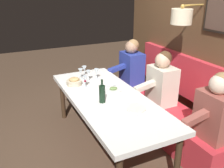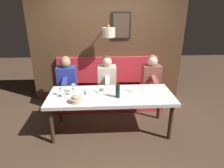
{
  "view_description": "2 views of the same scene",
  "coord_description": "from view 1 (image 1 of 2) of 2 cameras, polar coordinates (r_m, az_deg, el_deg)",
  "views": [
    {
      "loc": [
        -1.21,
        -2.65,
        2.09
      ],
      "look_at": [
        0.05,
        -0.02,
        0.92
      ],
      "focal_mm": 39.66,
      "sensor_mm": 36.0,
      "label": 1
    },
    {
      "loc": [
        -3.21,
        0.16,
        2.2
      ],
      "look_at": [
        0.05,
        -0.02,
        0.92
      ],
      "focal_mm": 31.37,
      "sensor_mm": 36.0,
      "label": 2
    }
  ],
  "objects": [
    {
      "name": "wine_glass_3",
      "position": [
        3.82,
        -7.24,
        2.85
      ],
      "size": [
        0.07,
        0.07,
        0.16
      ],
      "color": "silver",
      "rests_on": "dining_table"
    },
    {
      "name": "bread_bowl",
      "position": [
        3.62,
        -8.72,
        0.53
      ],
      "size": [
        0.22,
        0.22,
        0.12
      ],
      "color": "beige",
      "rests_on": "dining_table"
    },
    {
      "name": "wine_glass_4",
      "position": [
        3.93,
        -6.43,
        3.47
      ],
      "size": [
        0.07,
        0.07,
        0.16
      ],
      "color": "silver",
      "rests_on": "dining_table"
    },
    {
      "name": "wine_glass_2",
      "position": [
        3.5,
        -6.22,
        1.08
      ],
      "size": [
        0.07,
        0.07,
        0.16
      ],
      "color": "silver",
      "rests_on": "dining_table"
    },
    {
      "name": "place_setting_1",
      "position": [
        3.4,
        0.34,
        -1.28
      ],
      "size": [
        0.24,
        0.32,
        0.05
      ],
      "color": "silver",
      "rests_on": "dining_table"
    },
    {
      "name": "diner_near",
      "position": [
        3.64,
        11.44,
        0.93
      ],
      "size": [
        0.6,
        0.4,
        0.79
      ],
      "color": "beige",
      "rests_on": "banquette_bench"
    },
    {
      "name": "banquette_bench",
      "position": [
        3.86,
        11.25,
        -7.46
      ],
      "size": [
        0.52,
        2.44,
        0.45
      ],
      "primitive_type": "cube",
      "color": "red",
      "rests_on": "ground_plane"
    },
    {
      "name": "wine_glass_1",
      "position": [
        3.73,
        -5.44,
        2.47
      ],
      "size": [
        0.07,
        0.07,
        0.16
      ],
      "color": "silver",
      "rests_on": "dining_table"
    },
    {
      "name": "diner_nearest",
      "position": [
        2.98,
        22.85,
        -5.31
      ],
      "size": [
        0.6,
        0.4,
        0.79
      ],
      "color": "#934C42",
      "rests_on": "banquette_bench"
    },
    {
      "name": "ground_plane",
      "position": [
        3.59,
        -0.91,
        -13.77
      ],
      "size": [
        12.0,
        12.0,
        0.0
      ],
      "primitive_type": "plane",
      "color": "#4C3828"
    },
    {
      "name": "place_setting_0",
      "position": [
        2.92,
        5.58,
        -5.62
      ],
      "size": [
        0.24,
        0.31,
        0.01
      ],
      "color": "silver",
      "rests_on": "dining_table"
    },
    {
      "name": "wine_bottle",
      "position": [
        3.02,
        -2.29,
        -2.23
      ],
      "size": [
        0.08,
        0.08,
        0.3
      ],
      "color": "black",
      "rests_on": "dining_table"
    },
    {
      "name": "back_wall_panel",
      "position": [
        3.83,
        19.58,
        9.82
      ],
      "size": [
        0.59,
        3.64,
        2.9
      ],
      "color": "brown",
      "rests_on": "ground_plane"
    },
    {
      "name": "wine_glass_0",
      "position": [
        3.79,
        -3.6,
        2.85
      ],
      "size": [
        0.07,
        0.07,
        0.16
      ],
      "color": "silver",
      "rests_on": "dining_table"
    },
    {
      "name": "dining_table",
      "position": [
        3.24,
        -0.98,
        -4.05
      ],
      "size": [
        0.9,
        2.24,
        0.74
      ],
      "color": "silver",
      "rests_on": "ground_plane"
    },
    {
      "name": "diner_middle",
      "position": [
        4.33,
        4.53,
        4.7
      ],
      "size": [
        0.6,
        0.4,
        0.79
      ],
      "color": "#283893",
      "rests_on": "banquette_bench"
    }
  ]
}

